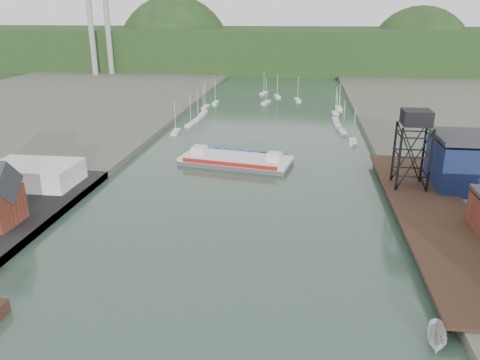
# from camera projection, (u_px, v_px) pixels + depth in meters

# --- Properties ---
(east_pier) EXTENTS (14.00, 70.00, 2.45)m
(east_pier) POSITION_uv_depth(u_px,v_px,m) (433.00, 212.00, 85.92)
(east_pier) COLOR black
(east_pier) RESTS_ON ground
(white_shed) EXTENTS (18.00, 12.00, 4.50)m
(white_shed) POSITION_uv_depth(u_px,v_px,m) (34.00, 174.00, 100.06)
(white_shed) COLOR silver
(white_shed) RESTS_ON west_quay
(lift_tower) EXTENTS (6.50, 6.50, 16.00)m
(lift_tower) POSITION_uv_depth(u_px,v_px,m) (416.00, 122.00, 93.64)
(lift_tower) COLOR black
(lift_tower) RESTS_ON east_pier
(marina_sailboats) EXTENTS (57.71, 92.65, 0.90)m
(marina_sailboats) POSITION_uv_depth(u_px,v_px,m) (270.00, 113.00, 178.23)
(marina_sailboats) COLOR silver
(marina_sailboats) RESTS_ON ground
(smokestacks) EXTENTS (11.20, 8.20, 60.00)m
(smokestacks) POSITION_uv_depth(u_px,v_px,m) (99.00, 24.00, 269.18)
(smokestacks) COLOR gray
(smokestacks) RESTS_ON ground
(distant_hills) EXTENTS (500.00, 120.00, 80.00)m
(distant_hills) POSITION_uv_depth(u_px,v_px,m) (281.00, 52.00, 327.26)
(distant_hills) COLOR #1E3015
(distant_hills) RESTS_ON ground
(chain_ferry) EXTENTS (29.05, 15.68, 3.97)m
(chain_ferry) POSITION_uv_depth(u_px,v_px,m) (236.00, 160.00, 118.41)
(chain_ferry) COLOR #49494B
(chain_ferry) RESTS_ON ground
(motorboat) EXTENTS (3.31, 5.89, 2.15)m
(motorboat) POSITION_uv_depth(u_px,v_px,m) (437.00, 338.00, 53.89)
(motorboat) COLOR silver
(motorboat) RESTS_ON ground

